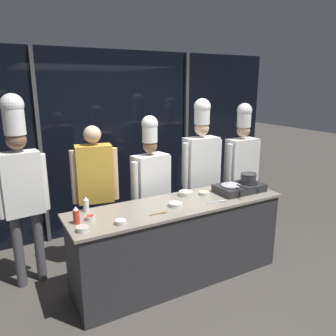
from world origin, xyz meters
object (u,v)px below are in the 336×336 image
Objects in this scene: frying_pan at (231,184)px; prep_bowl_ginger at (204,193)px; prep_bowl_chicken at (176,204)px; chef_line at (201,162)px; squeeze_bottle_clear at (86,204)px; serving_spoon_solid at (220,201)px; squeeze_bottle_chili at (76,215)px; chef_sous at (151,179)px; chef_head at (21,177)px; person_guest at (95,183)px; portable_stove at (239,188)px; stock_pot at (248,178)px; prep_bowl_chili_flakes at (90,217)px; prep_bowl_onion at (121,222)px; serving_spoon_slotted at (162,213)px; chef_pastry at (242,161)px; prep_bowl_shrimp at (83,229)px; prep_bowl_noodles at (186,193)px.

prep_bowl_ginger is (-0.31, 0.12, -0.10)m from frying_pan.
chef_line is (0.85, 0.75, 0.22)m from prep_bowl_chicken.
chef_line reaches higher than squeeze_bottle_clear.
prep_bowl_ginger is 0.50× the size of serving_spoon_solid.
chef_sous is at bearing 30.34° from squeeze_bottle_chili.
chef_head is 1.21× the size of person_guest.
portable_stove is 0.29× the size of chef_line.
stock_pot is at bearing 0.91° from frying_pan.
prep_bowl_chili_flakes is 0.33m from prep_bowl_onion.
stock_pot is 0.10× the size of chef_head.
prep_bowl_chili_flakes is at bearing 133.81° from prep_bowl_onion.
stock_pot is at bearing 157.75° from chef_head.
chef_head is at bearing -12.65° from chef_sous.
prep_bowl_ginger is at bearing 159.14° from frying_pan.
prep_bowl_chicken is at bearing -20.31° from squeeze_bottle_clear.
serving_spoon_slotted is at bearing -32.91° from squeeze_bottle_clear.
person_guest is 0.90× the size of chef_pastry.
squeeze_bottle_chili is 1.78× the size of prep_bowl_chili_flakes.
prep_bowl_shrimp is at bearing 179.89° from serving_spoon_solid.
chef_sous is at bearing 32.94° from prep_bowl_chili_flakes.
prep_bowl_shrimp is (0.01, -0.19, -0.06)m from squeeze_bottle_chili.
prep_bowl_noodles is 0.54m from chef_sous.
stock_pot is at bearing 54.85° from chef_pastry.
chef_head reaches higher than prep_bowl_chili_flakes.
prep_bowl_chicken is at bearing -139.56° from prep_bowl_noodles.
squeeze_bottle_chili is 0.85m from serving_spoon_slotted.
serving_spoon_slotted is at bearing -15.73° from prep_bowl_chili_flakes.
chef_pastry is at bearing 41.61° from frying_pan.
serving_spoon_slotted is (-0.72, -0.26, -0.01)m from prep_bowl_ginger.
stock_pot reaches higher than prep_bowl_chicken.
chef_pastry is at bearing 24.51° from prep_bowl_chicken.
chef_sous reaches higher than person_guest.
serving_spoon_solid is 0.97m from chef_sous.
chef_pastry is at bearing 13.70° from squeeze_bottle_chili.
person_guest is at bearing -1.40° from chef_line.
stock_pot is 1.34× the size of squeeze_bottle_clear.
prep_bowl_chili_flakes is at bearing -172.89° from prep_bowl_noodles.
prep_bowl_onion is 0.05× the size of chef_head.
prep_bowl_chicken is (0.89, -0.33, -0.05)m from squeeze_bottle_clear.
prep_bowl_chicken reaches higher than prep_bowl_ginger.
prep_bowl_onion is at bearing -3.17° from prep_bowl_shrimp.
squeeze_bottle_clear reaches higher than prep_bowl_shrimp.
frying_pan is 1.72m from squeeze_bottle_clear.
serving_spoon_slotted is at bearing 24.98° from chef_pastry.
squeeze_bottle_chili is 0.10× the size of person_guest.
frying_pan is at bearing -9.66° from squeeze_bottle_clear.
chef_line is at bearing 59.00° from prep_bowl_ginger.
chef_sous reaches higher than squeeze_bottle_chili.
squeeze_bottle_clear is at bearing 173.00° from prep_bowl_ginger.
chef_line reaches higher than stock_pot.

